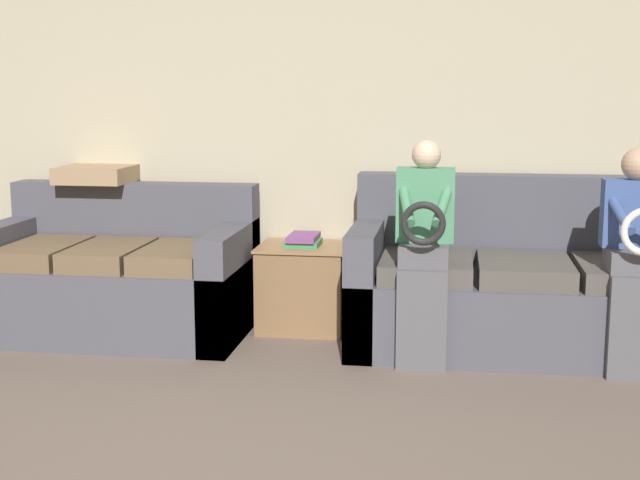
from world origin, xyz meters
The scene contains 8 objects.
wall_back centered at (0.00, 3.08, 1.27)m, with size 7.24×0.06×2.55m.
couch_main centered at (1.22, 2.61, 0.33)m, with size 1.88×0.88×0.93m.
couch_side centered at (-1.10, 2.57, 0.31)m, with size 1.52×0.88×0.85m.
child_left_seated centered at (0.69, 2.24, 0.63)m, with size 0.31×0.37×1.16m.
child_right_seated centered at (1.75, 2.24, 0.62)m, with size 0.34×0.37×1.14m.
side_shelf centered at (-0.04, 2.80, 0.26)m, with size 0.53×0.47×0.51m.
book_stack centered at (-0.04, 2.80, 0.54)m, with size 0.20×0.28×0.06m.
throw_pillow centered at (-1.33, 2.88, 0.90)m, with size 0.42×0.42×0.10m.
Camera 1 is at (0.84, -2.31, 1.44)m, focal length 50.00 mm.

